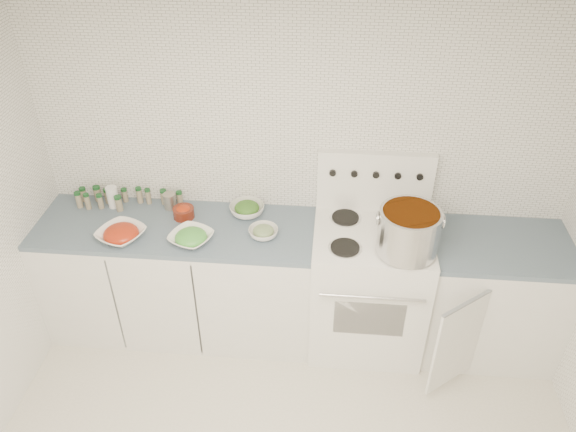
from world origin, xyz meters
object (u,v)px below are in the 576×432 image
object	(u,v)px
stove	(368,284)
bowl_snowpea	(191,237)
bowl_tomato	(121,234)
stock_pot	(409,230)

from	to	relation	value
stove	bowl_snowpea	bearing A→B (deg)	-172.43
bowl_tomato	bowl_snowpea	xyz separation A→B (m)	(0.45, 0.01, -0.00)
stove	stock_pot	xyz separation A→B (m)	(0.19, -0.17, 0.60)
stock_pot	bowl_snowpea	world-z (taller)	stock_pot
bowl_snowpea	stock_pot	bearing A→B (deg)	-0.75
stove	bowl_tomato	size ratio (longest dim) A/B	3.61
stove	stock_pot	size ratio (longest dim) A/B	3.46
stove	bowl_snowpea	xyz separation A→B (m)	(-1.15, -0.15, 0.44)
stove	stock_pot	bearing A→B (deg)	-42.10
stock_pot	bowl_tomato	size ratio (longest dim) A/B	1.04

